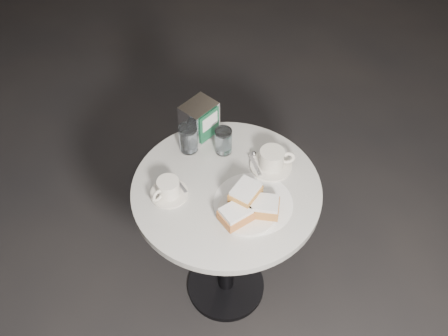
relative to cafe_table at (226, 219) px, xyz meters
The scene contains 9 objects.
ground 0.55m from the cafe_table, ahead, with size 7.00×7.00×0.00m, color black.
cafe_table is the anchor object (origin of this frame).
sugar_spill 0.23m from the cafe_table, 64.30° to the right, with size 0.28×0.28×0.00m, color white.
beignet_plate 0.27m from the cafe_table, 84.95° to the right, with size 0.24×0.24×0.10m.
coffee_cup_left 0.31m from the cafe_table, 162.92° to the left, with size 0.18×0.18×0.07m.
coffee_cup_right 0.31m from the cafe_table, ahead, with size 0.21×0.21×0.08m.
water_glass_left 0.35m from the cafe_table, 100.11° to the left, with size 0.07×0.07×0.12m.
water_glass_right 0.31m from the cafe_table, 66.84° to the left, with size 0.08×0.08×0.11m.
napkin_dispenser 0.40m from the cafe_table, 84.01° to the left, with size 0.16×0.14×0.15m.
Camera 1 is at (-0.53, -1.04, 2.15)m, focal length 40.00 mm.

